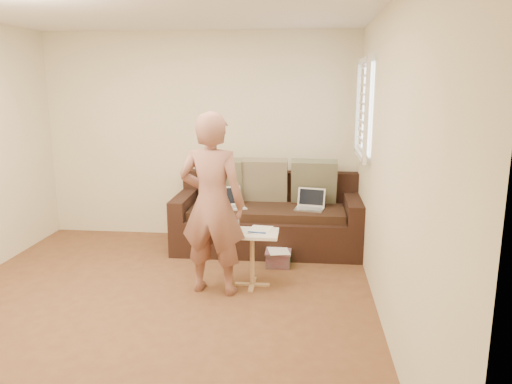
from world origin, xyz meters
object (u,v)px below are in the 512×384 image
laptop_white (230,208)px  striped_box (278,258)px  laptop_silver (309,210)px  side_table (252,259)px  drinking_glass (236,223)px  sofa (267,214)px  person (212,204)px

laptop_white → striped_box: 0.86m
laptop_silver → side_table: laptop_silver is taller
laptop_white → drinking_glass: bearing=-105.9°
sofa → laptop_white: size_ratio=6.56×
sofa → laptop_silver: 0.52m
laptop_white → side_table: (0.37, -1.01, -0.24)m
person → side_table: person is taller
drinking_glass → striped_box: (0.40, 0.48, -0.53)m
laptop_silver → drinking_glass: 1.21m
person → drinking_glass: size_ratio=14.44×
striped_box → person: bearing=-128.1°
laptop_silver → person: (-0.91, -1.22, 0.35)m
side_table → drinking_glass: bearing=151.2°
laptop_silver → laptop_white: (-0.93, -0.04, 0.00)m
laptop_silver → striped_box: laptop_silver is taller
side_table → striped_box: bearing=68.4°
side_table → drinking_glass: drinking_glass is taller
striped_box → side_table: bearing=-111.6°
person → drinking_glass: (0.18, 0.27, -0.25)m
drinking_glass → sofa: bearing=77.5°
drinking_glass → person: bearing=-124.4°
sofa → drinking_glass: (-0.23, -1.05, 0.19)m
side_table → striped_box: 0.64m
laptop_silver → side_table: (-0.56, -1.05, -0.24)m
person → side_table: bearing=-146.4°
laptop_white → person: size_ratio=0.19×
laptop_white → striped_box: (0.59, -0.44, -0.43)m
laptop_white → person: (0.01, -1.18, 0.35)m
laptop_white → striped_box: bearing=-64.4°
person → striped_box: size_ratio=6.16×
drinking_glass → laptop_silver: bearing=52.7°
person → striped_box: bearing=-120.1°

